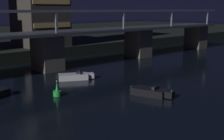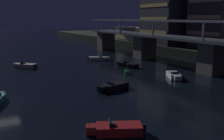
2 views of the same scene
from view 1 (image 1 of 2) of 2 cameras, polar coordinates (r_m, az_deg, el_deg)
The scene contains 4 objects.
river_bridge at distance 49.05m, azimuth -11.97°, elevation 4.63°, with size 89.76×6.40×9.38m.
speedboat_mid_right at distance 34.61m, azimuth 7.23°, elevation -4.06°, with size 2.78×5.18×1.16m.
speedboat_far_left at distance 42.42m, azimuth -6.94°, elevation -1.21°, with size 4.92×3.46×1.16m.
channel_buoy at distance 34.72m, azimuth -10.15°, elevation -4.00°, with size 0.90×0.90×1.76m.
Camera 1 is at (-24.77, -7.57, 9.48)m, focal length 49.27 mm.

